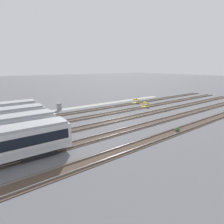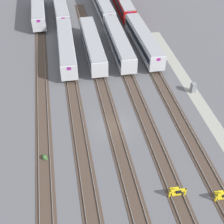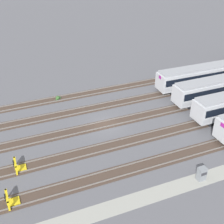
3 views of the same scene
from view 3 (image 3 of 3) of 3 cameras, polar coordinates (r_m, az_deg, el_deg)
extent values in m
plane|color=#5B5B60|center=(43.39, -1.23, -2.30)|extent=(400.00, 400.00, 0.00)
cube|color=#9E9E93|center=(33.50, 7.96, -14.62)|extent=(54.00, 2.00, 0.01)
cube|color=#47382D|center=(36.25, 4.51, -10.09)|extent=(90.00, 2.23, 0.06)
cube|color=slate|center=(36.66, 4.01, -9.29)|extent=(90.00, 0.07, 0.15)
cube|color=slate|center=(35.71, 5.04, -10.65)|extent=(90.00, 0.07, 0.15)
cube|color=#47382D|center=(39.67, 1.36, -5.84)|extent=(90.00, 2.24, 0.06)
cube|color=slate|center=(40.14, 0.95, -5.15)|extent=(90.00, 0.07, 0.15)
cube|color=slate|center=(39.09, 1.79, -6.29)|extent=(90.00, 0.07, 0.15)
cube|color=#47382D|center=(43.37, -1.23, -2.27)|extent=(90.00, 2.24, 0.06)
cube|color=slate|center=(43.88, -1.58, -1.68)|extent=(90.00, 0.07, 0.15)
cube|color=slate|center=(42.76, -0.88, -2.64)|extent=(90.00, 0.07, 0.15)
cube|color=#47382D|center=(47.29, -3.40, 0.73)|extent=(90.00, 2.23, 0.06)
cube|color=slate|center=(47.83, -3.69, 1.23)|extent=(90.00, 0.07, 0.15)
cube|color=slate|center=(46.65, -3.11, 0.43)|extent=(90.00, 0.07, 0.15)
cube|color=#47382D|center=(51.37, -5.23, 3.25)|extent=(90.00, 2.23, 0.06)
cube|color=slate|center=(51.94, -5.48, 3.69)|extent=(90.00, 0.07, 0.15)
cube|color=slate|center=(50.72, -4.98, 3.01)|extent=(90.00, 0.07, 0.15)
cube|color=silver|center=(55.61, 16.85, 6.55)|extent=(18.05, 3.17, 2.70)
cube|color=black|center=(55.48, 16.90, 6.85)|extent=(17.33, 3.20, 1.08)
cube|color=#B2B5BA|center=(55.91, 16.73, 5.84)|extent=(17.69, 3.19, 0.54)
cube|color=#999BA0|center=(55.04, 17.08, 7.97)|extent=(17.51, 2.88, 0.30)
cube|color=#B21E99|center=(50.46, 8.79, 6.29)|extent=(0.09, 0.70, 0.56)
cube|color=black|center=(53.26, 11.75, 4.14)|extent=(3.65, 2.31, 0.70)
cube|color=#B21E99|center=(40.01, 19.60, -2.27)|extent=(0.09, 0.70, 0.56)
cube|color=#B21E99|center=(46.69, 11.87, 3.87)|extent=(0.08, 0.70, 0.56)
cube|color=black|center=(49.75, 14.81, 1.72)|extent=(3.61, 2.25, 0.70)
cube|color=#B21E99|center=(43.20, 15.42, 1.05)|extent=(0.08, 0.70, 0.56)
cube|color=black|center=(46.49, 18.33, -1.07)|extent=(3.61, 2.25, 0.70)
cube|color=yellow|center=(34.12, -18.73, -13.97)|extent=(0.18, 0.18, 1.15)
cube|color=yellow|center=(32.82, -18.34, -16.07)|extent=(0.18, 0.18, 1.15)
cube|color=yellow|center=(33.17, -18.67, -14.49)|extent=(0.26, 2.00, 0.30)
cube|color=yellow|center=(33.79, -17.46, -15.39)|extent=(1.11, 1.09, 0.18)
cube|color=black|center=(33.18, -18.98, -14.55)|extent=(0.13, 0.60, 0.44)
cube|color=yellow|center=(37.84, -17.33, -8.56)|extent=(0.19, 0.19, 1.15)
cube|color=yellow|center=(36.43, -17.05, -10.28)|extent=(0.19, 0.19, 1.15)
cube|color=yellow|center=(36.86, -17.30, -8.90)|extent=(0.31, 2.01, 0.30)
cube|color=yellow|center=(37.43, -16.24, -9.82)|extent=(1.13, 1.12, 0.18)
cube|color=black|center=(36.87, -17.58, -8.95)|extent=(0.14, 0.60, 0.44)
cube|color=gray|center=(35.55, 16.08, -10.80)|extent=(0.90, 0.70, 1.60)
cube|color=#333338|center=(35.20, 16.49, -10.85)|extent=(0.70, 0.04, 0.36)
sphere|color=#38602D|center=(50.27, -9.89, 2.56)|extent=(0.64, 0.64, 0.64)
sphere|color=#38602D|center=(50.48, -9.59, 2.59)|extent=(0.44, 0.44, 0.44)
sphere|color=#38602D|center=(50.15, -10.07, 2.29)|extent=(0.36, 0.36, 0.36)
camera|label=1|loc=(67.67, 6.23, 18.58)|focal=28.00mm
camera|label=2|loc=(44.71, -55.57, 28.05)|focal=50.00mm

